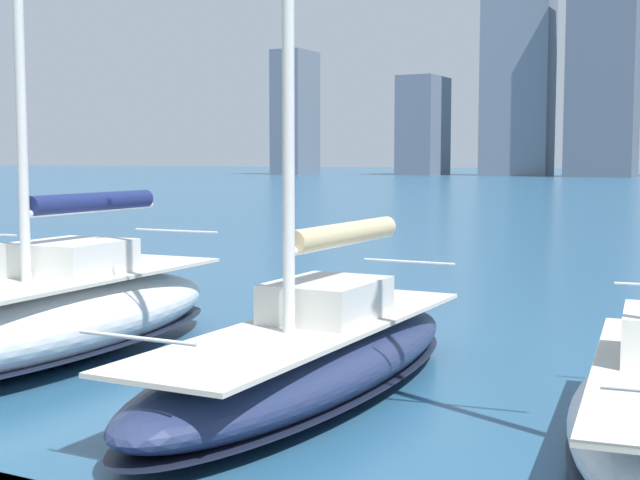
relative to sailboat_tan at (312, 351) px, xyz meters
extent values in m
cube|color=slate|center=(22.45, -150.74, 17.97)|extent=(11.52, 8.24, 37.17)
cube|color=slate|center=(38.47, -154.71, 23.68)|extent=(12.59, 7.22, 48.60)
cube|color=slate|center=(57.06, -154.77, 8.94)|extent=(7.37, 11.66, 19.11)
cube|color=slate|center=(82.32, -148.59, 11.78)|extent=(6.49, 9.61, 24.78)
ellipsoid|color=navy|center=(0.00, 0.04, -0.15)|extent=(2.24, 8.09, 0.93)
ellipsoid|color=black|center=(0.00, 0.04, -0.41)|extent=(2.25, 8.13, 0.10)
cube|color=beige|center=(0.00, 0.04, 0.35)|extent=(1.84, 7.12, 0.06)
cube|color=silver|center=(0.00, -0.44, 0.65)|extent=(1.34, 1.78, 0.55)
cylinder|color=silver|center=(0.00, -1.05, 1.43)|extent=(0.13, 3.39, 0.12)
cylinder|color=#C6B284|center=(0.00, -1.05, 1.55)|extent=(0.33, 3.12, 0.32)
cylinder|color=silver|center=(-0.01, 3.76, 0.87)|extent=(1.44, 0.04, 0.04)
cylinder|color=silver|center=(0.01, -3.60, 0.87)|extent=(1.66, 0.04, 0.04)
ellipsoid|color=silver|center=(4.76, -0.02, 0.03)|extent=(2.92, 8.02, 1.28)
ellipsoid|color=black|center=(4.76, -0.02, -0.33)|extent=(2.94, 8.06, 0.10)
cube|color=beige|center=(4.76, -0.02, 0.70)|extent=(2.42, 7.05, 0.06)
cube|color=silver|center=(4.78, -0.50, 1.00)|extent=(1.61, 1.81, 0.55)
cylinder|color=silver|center=(4.81, -1.09, 1.78)|extent=(0.28, 3.32, 0.12)
cylinder|color=navy|center=(4.81, -1.09, 1.90)|extent=(0.47, 3.07, 0.32)
cylinder|color=silver|center=(4.93, -3.58, 1.22)|extent=(1.90, 0.13, 0.04)
camera|label=1|loc=(-5.63, 10.66, 2.64)|focal=50.00mm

